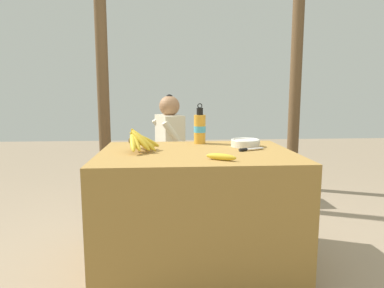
{
  "coord_description": "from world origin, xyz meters",
  "views": [
    {
      "loc": [
        -0.18,
        -2.11,
        1.11
      ],
      "look_at": [
        -0.03,
        0.05,
        0.78
      ],
      "focal_mm": 32.0,
      "sensor_mm": 36.0,
      "label": 1
    }
  ],
  "objects_px": {
    "serving_bowl": "(245,143)",
    "wooden_bench": "(205,167)",
    "banana_bunch_ripe": "(139,140)",
    "support_post_near": "(102,68)",
    "support_post_far": "(296,69)",
    "water_bottle": "(200,128)",
    "seated_vendor": "(165,141)",
    "knife": "(248,149)",
    "loose_banana_front": "(221,157)",
    "banana_bunch_green": "(254,154)"
  },
  "relations": [
    {
      "from": "water_bottle",
      "to": "loose_banana_front",
      "type": "height_order",
      "value": "water_bottle"
    },
    {
      "from": "serving_bowl",
      "to": "water_bottle",
      "type": "xyz_separation_m",
      "value": [
        -0.3,
        0.17,
        0.08
      ]
    },
    {
      "from": "water_bottle",
      "to": "knife",
      "type": "height_order",
      "value": "water_bottle"
    },
    {
      "from": "loose_banana_front",
      "to": "support_post_far",
      "type": "distance_m",
      "value": 2.39
    },
    {
      "from": "banana_bunch_ripe",
      "to": "banana_bunch_green",
      "type": "distance_m",
      "value": 1.67
    },
    {
      "from": "banana_bunch_green",
      "to": "banana_bunch_ripe",
      "type": "bearing_deg",
      "value": -130.14
    },
    {
      "from": "banana_bunch_ripe",
      "to": "wooden_bench",
      "type": "height_order",
      "value": "banana_bunch_ripe"
    },
    {
      "from": "serving_bowl",
      "to": "seated_vendor",
      "type": "bearing_deg",
      "value": 117.73
    },
    {
      "from": "banana_bunch_ripe",
      "to": "wooden_bench",
      "type": "bearing_deg",
      "value": 66.17
    },
    {
      "from": "water_bottle",
      "to": "support_post_far",
      "type": "relative_size",
      "value": 0.11
    },
    {
      "from": "support_post_near",
      "to": "support_post_far",
      "type": "bearing_deg",
      "value": 0.0
    },
    {
      "from": "support_post_far",
      "to": "loose_banana_front",
      "type": "bearing_deg",
      "value": -119.96
    },
    {
      "from": "serving_bowl",
      "to": "knife",
      "type": "distance_m",
      "value": 0.17
    },
    {
      "from": "serving_bowl",
      "to": "seated_vendor",
      "type": "xyz_separation_m",
      "value": [
        -0.56,
        1.06,
        -0.13
      ]
    },
    {
      "from": "banana_bunch_ripe",
      "to": "support_post_near",
      "type": "height_order",
      "value": "support_post_near"
    },
    {
      "from": "loose_banana_front",
      "to": "banana_bunch_green",
      "type": "bearing_deg",
      "value": 69.61
    },
    {
      "from": "wooden_bench",
      "to": "support_post_near",
      "type": "distance_m",
      "value": 1.53
    },
    {
      "from": "water_bottle",
      "to": "support_post_far",
      "type": "distance_m",
      "value": 1.89
    },
    {
      "from": "loose_banana_front",
      "to": "seated_vendor",
      "type": "bearing_deg",
      "value": 101.64
    },
    {
      "from": "loose_banana_front",
      "to": "banana_bunch_ripe",
      "type": "bearing_deg",
      "value": 145.4
    },
    {
      "from": "knife",
      "to": "seated_vendor",
      "type": "bearing_deg",
      "value": 88.46
    },
    {
      "from": "serving_bowl",
      "to": "knife",
      "type": "height_order",
      "value": "serving_bowl"
    },
    {
      "from": "wooden_bench",
      "to": "banana_bunch_ripe",
      "type": "bearing_deg",
      "value": -113.83
    },
    {
      "from": "water_bottle",
      "to": "loose_banana_front",
      "type": "relative_size",
      "value": 1.71
    },
    {
      "from": "wooden_bench",
      "to": "seated_vendor",
      "type": "height_order",
      "value": "seated_vendor"
    },
    {
      "from": "loose_banana_front",
      "to": "wooden_bench",
      "type": "xyz_separation_m",
      "value": [
        0.08,
        1.58,
        -0.4
      ]
    },
    {
      "from": "loose_banana_front",
      "to": "knife",
      "type": "bearing_deg",
      "value": 53.78
    },
    {
      "from": "water_bottle",
      "to": "loose_banana_front",
      "type": "distance_m",
      "value": 0.65
    },
    {
      "from": "serving_bowl",
      "to": "knife",
      "type": "relative_size",
      "value": 1.11
    },
    {
      "from": "water_bottle",
      "to": "knife",
      "type": "distance_m",
      "value": 0.45
    },
    {
      "from": "serving_bowl",
      "to": "knife",
      "type": "xyz_separation_m",
      "value": [
        -0.02,
        -0.17,
        -0.02
      ]
    },
    {
      "from": "seated_vendor",
      "to": "support_post_far",
      "type": "relative_size",
      "value": 0.4
    },
    {
      "from": "seated_vendor",
      "to": "water_bottle",
      "type": "bearing_deg",
      "value": 87.42
    },
    {
      "from": "knife",
      "to": "support_post_near",
      "type": "relative_size",
      "value": 0.07
    },
    {
      "from": "water_bottle",
      "to": "wooden_bench",
      "type": "bearing_deg",
      "value": 81.4
    },
    {
      "from": "seated_vendor",
      "to": "banana_bunch_green",
      "type": "height_order",
      "value": "seated_vendor"
    },
    {
      "from": "wooden_bench",
      "to": "support_post_far",
      "type": "xyz_separation_m",
      "value": [
        1.07,
        0.43,
        1.01
      ]
    },
    {
      "from": "serving_bowl",
      "to": "wooden_bench",
      "type": "xyz_separation_m",
      "value": [
        -0.16,
        1.11,
        -0.41
      ]
    },
    {
      "from": "wooden_bench",
      "to": "support_post_far",
      "type": "distance_m",
      "value": 1.53
    },
    {
      "from": "loose_banana_front",
      "to": "support_post_near",
      "type": "distance_m",
      "value": 2.31
    },
    {
      "from": "water_bottle",
      "to": "seated_vendor",
      "type": "xyz_separation_m",
      "value": [
        -0.26,
        0.88,
        -0.22
      ]
    },
    {
      "from": "banana_bunch_green",
      "to": "support_post_near",
      "type": "relative_size",
      "value": 0.11
    },
    {
      "from": "knife",
      "to": "support_post_far",
      "type": "relative_size",
      "value": 0.07
    },
    {
      "from": "water_bottle",
      "to": "seated_vendor",
      "type": "distance_m",
      "value": 0.95
    },
    {
      "from": "loose_banana_front",
      "to": "wooden_bench",
      "type": "relative_size",
      "value": 0.1
    },
    {
      "from": "banana_bunch_green",
      "to": "support_post_far",
      "type": "distance_m",
      "value": 1.13
    },
    {
      "from": "serving_bowl",
      "to": "loose_banana_front",
      "type": "xyz_separation_m",
      "value": [
        -0.24,
        -0.47,
        -0.01
      ]
    },
    {
      "from": "loose_banana_front",
      "to": "seated_vendor",
      "type": "height_order",
      "value": "seated_vendor"
    },
    {
      "from": "support_post_far",
      "to": "support_post_near",
      "type": "bearing_deg",
      "value": 180.0
    },
    {
      "from": "banana_bunch_ripe",
      "to": "water_bottle",
      "type": "relative_size",
      "value": 1.17
    }
  ]
}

